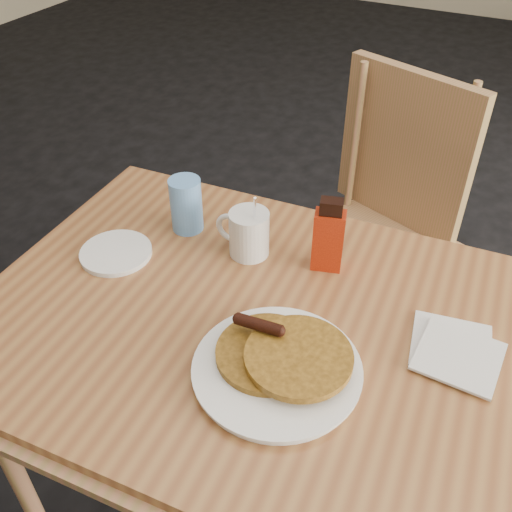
% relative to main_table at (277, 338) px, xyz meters
% --- Properties ---
extents(floor, '(10.00, 10.00, 0.00)m').
position_rel_main_table_xyz_m(floor, '(-0.05, 0.06, -0.71)').
color(floor, black).
rests_on(floor, ground).
extents(main_table, '(1.32, 0.94, 0.75)m').
position_rel_main_table_xyz_m(main_table, '(0.00, 0.00, 0.00)').
color(main_table, '#986435').
rests_on(main_table, floor).
extents(chair_main_far, '(0.56, 0.58, 0.98)m').
position_rel_main_table_xyz_m(chair_main_far, '(0.03, 0.74, -0.12)').
color(chair_main_far, '#AD7451').
rests_on(chair_main_far, floor).
extents(pancake_plate, '(0.31, 0.31, 0.07)m').
position_rel_main_table_xyz_m(pancake_plate, '(0.05, -0.11, 0.06)').
color(pancake_plate, white).
rests_on(pancake_plate, main_table).
extents(coffee_mug, '(0.13, 0.09, 0.17)m').
position_rel_main_table_xyz_m(coffee_mug, '(-0.16, 0.18, 0.10)').
color(coffee_mug, white).
rests_on(coffee_mug, main_table).
extents(syrup_bottle, '(0.07, 0.06, 0.17)m').
position_rel_main_table_xyz_m(syrup_bottle, '(0.02, 0.21, 0.12)').
color(syrup_bottle, maroon).
rests_on(syrup_bottle, main_table).
extents(napkin_stack, '(0.18, 0.19, 0.01)m').
position_rel_main_table_xyz_m(napkin_stack, '(0.33, 0.08, 0.05)').
color(napkin_stack, silver).
rests_on(napkin_stack, main_table).
extents(blue_tumbler, '(0.08, 0.08, 0.13)m').
position_rel_main_table_xyz_m(blue_tumbler, '(-0.33, 0.19, 0.11)').
color(blue_tumbler, '#5F99DF').
rests_on(blue_tumbler, main_table).
extents(side_saucer, '(0.19, 0.19, 0.01)m').
position_rel_main_table_xyz_m(side_saucer, '(-0.42, 0.03, 0.05)').
color(side_saucer, white).
rests_on(side_saucer, main_table).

